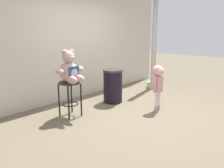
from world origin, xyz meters
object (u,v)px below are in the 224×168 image
bar_stool_with_teddy (70,91)px  trash_bin (113,86)px  teddy_bear (70,70)px  lamppost (154,47)px  child_walking (158,78)px

bar_stool_with_teddy → trash_bin: trash_bin is taller
teddy_bear → trash_bin: 1.39m
lamppost → trash_bin: bearing=-177.9°
teddy_bear → trash_bin: (1.28, 0.03, -0.55)m
teddy_bear → trash_bin: size_ratio=0.80×
child_walking → lamppost: 2.09m
bar_stool_with_teddy → teddy_bear: size_ratio=1.13×
trash_bin → lamppost: size_ratio=0.26×
trash_bin → lamppost: bearing=2.1°
bar_stool_with_teddy → lamppost: 3.23m
lamppost → bar_stool_with_teddy: bearing=-178.8°
bar_stool_with_teddy → lamppost: lamppost is taller
trash_bin → bar_stool_with_teddy: bearing=179.9°
child_walking → trash_bin: child_walking is taller
teddy_bear → bar_stool_with_teddy: bearing=90.0°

